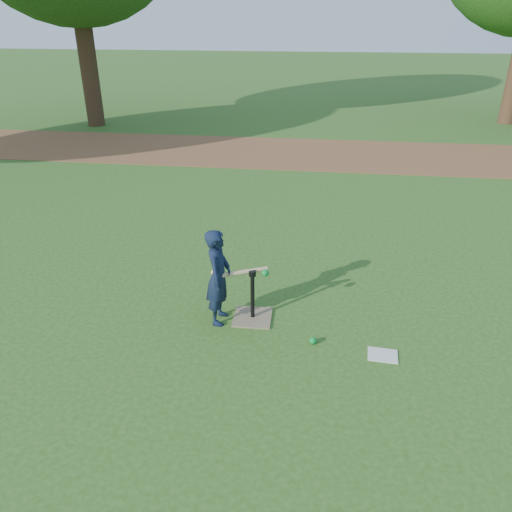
# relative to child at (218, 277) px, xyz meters

# --- Properties ---
(ground) EXTENTS (80.00, 80.00, 0.00)m
(ground) POSITION_rel_child_xyz_m (0.18, -0.04, -0.56)
(ground) COLOR #285116
(ground) RESTS_ON ground
(dirt_strip) EXTENTS (24.00, 3.00, 0.01)m
(dirt_strip) POSITION_rel_child_xyz_m (0.18, 7.46, -0.55)
(dirt_strip) COLOR brown
(dirt_strip) RESTS_ON ground
(child) EXTENTS (0.28, 0.41, 1.12)m
(child) POSITION_rel_child_xyz_m (0.00, 0.00, 0.00)
(child) COLOR black
(child) RESTS_ON ground
(wiffle_ball_ground) EXTENTS (0.08, 0.08, 0.08)m
(wiffle_ball_ground) POSITION_rel_child_xyz_m (1.07, -0.32, -0.52)
(wiffle_ball_ground) COLOR #0B7F2B
(wiffle_ball_ground) RESTS_ON ground
(clipboard) EXTENTS (0.32, 0.25, 0.01)m
(clipboard) POSITION_rel_child_xyz_m (1.79, -0.43, -0.55)
(clipboard) COLOR silver
(clipboard) RESTS_ON ground
(batting_tee) EXTENTS (0.44, 0.44, 0.61)m
(batting_tee) POSITION_rel_child_xyz_m (0.36, 0.08, -0.45)
(batting_tee) COLOR #7A6A4D
(batting_tee) RESTS_ON ground
(swing_action) EXTENTS (0.64, 0.31, 0.09)m
(swing_action) POSITION_rel_child_xyz_m (0.27, 0.06, 0.04)
(swing_action) COLOR tan
(swing_action) RESTS_ON ground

